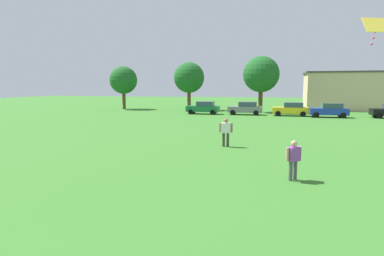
{
  "coord_description": "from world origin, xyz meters",
  "views": [
    {
      "loc": [
        3.77,
        -0.58,
        3.64
      ],
      "look_at": [
        1.23,
        9.9,
        2.24
      ],
      "focal_mm": 29.99,
      "sensor_mm": 36.0,
      "label": 1
    }
  ],
  "objects_px": {
    "adult_bystander": "(293,157)",
    "parked_car_gray_1": "(246,108)",
    "parked_car_green_0": "(204,108)",
    "parked_car_yellow_2": "(291,109)",
    "tree_center": "(189,78)",
    "tree_far_right": "(261,74)",
    "bystander_near_trees": "(226,130)",
    "parked_car_blue_3": "(329,110)",
    "tree_far_left": "(123,80)",
    "kite": "(375,27)"
  },
  "relations": [
    {
      "from": "parked_car_gray_1",
      "to": "tree_far_left",
      "type": "height_order",
      "value": "tree_far_left"
    },
    {
      "from": "tree_center",
      "to": "parked_car_green_0",
      "type": "bearing_deg",
      "value": -61.83
    },
    {
      "from": "kite",
      "to": "parked_car_green_0",
      "type": "relative_size",
      "value": 0.24
    },
    {
      "from": "adult_bystander",
      "to": "tree_far_left",
      "type": "relative_size",
      "value": 0.23
    },
    {
      "from": "parked_car_green_0",
      "to": "tree_center",
      "type": "bearing_deg",
      "value": -61.83
    },
    {
      "from": "adult_bystander",
      "to": "parked_car_green_0",
      "type": "bearing_deg",
      "value": 67.52
    },
    {
      "from": "kite",
      "to": "parked_car_blue_3",
      "type": "height_order",
      "value": "kite"
    },
    {
      "from": "parked_car_gray_1",
      "to": "tree_far_right",
      "type": "xyz_separation_m",
      "value": [
        1.74,
        4.54,
        4.46
      ]
    },
    {
      "from": "parked_car_green_0",
      "to": "tree_center",
      "type": "relative_size",
      "value": 0.58
    },
    {
      "from": "bystander_near_trees",
      "to": "parked_car_gray_1",
      "type": "height_order",
      "value": "bystander_near_trees"
    },
    {
      "from": "parked_car_gray_1",
      "to": "parked_car_yellow_2",
      "type": "height_order",
      "value": "same"
    },
    {
      "from": "tree_far_left",
      "to": "tree_far_right",
      "type": "height_order",
      "value": "tree_far_right"
    },
    {
      "from": "bystander_near_trees",
      "to": "parked_car_gray_1",
      "type": "bearing_deg",
      "value": 87.59
    },
    {
      "from": "parked_car_yellow_2",
      "to": "tree_far_left",
      "type": "relative_size",
      "value": 0.63
    },
    {
      "from": "tree_far_right",
      "to": "tree_center",
      "type": "bearing_deg",
      "value": 168.16
    },
    {
      "from": "parked_car_green_0",
      "to": "tree_far_right",
      "type": "bearing_deg",
      "value": -147.08
    },
    {
      "from": "parked_car_blue_3",
      "to": "tree_far_right",
      "type": "relative_size",
      "value": 0.55
    },
    {
      "from": "adult_bystander",
      "to": "kite",
      "type": "bearing_deg",
      "value": -23.01
    },
    {
      "from": "bystander_near_trees",
      "to": "parked_car_blue_3",
      "type": "distance_m",
      "value": 23.5
    },
    {
      "from": "tree_center",
      "to": "bystander_near_trees",
      "type": "bearing_deg",
      "value": -71.78
    },
    {
      "from": "tree_far_right",
      "to": "parked_car_yellow_2",
      "type": "bearing_deg",
      "value": -51.12
    },
    {
      "from": "adult_bystander",
      "to": "parked_car_gray_1",
      "type": "bearing_deg",
      "value": 57.16
    },
    {
      "from": "bystander_near_trees",
      "to": "parked_car_blue_3",
      "type": "xyz_separation_m",
      "value": [
        9.45,
        21.51,
        -0.18
      ]
    },
    {
      "from": "adult_bystander",
      "to": "parked_car_yellow_2",
      "type": "height_order",
      "value": "parked_car_yellow_2"
    },
    {
      "from": "parked_car_yellow_2",
      "to": "parked_car_blue_3",
      "type": "distance_m",
      "value": 4.42
    },
    {
      "from": "parked_car_green_0",
      "to": "adult_bystander",
      "type": "bearing_deg",
      "value": 108.11
    },
    {
      "from": "kite",
      "to": "parked_car_yellow_2",
      "type": "height_order",
      "value": "kite"
    },
    {
      "from": "parked_car_yellow_2",
      "to": "tree_center",
      "type": "relative_size",
      "value": 0.58
    },
    {
      "from": "parked_car_blue_3",
      "to": "tree_far_left",
      "type": "height_order",
      "value": "tree_far_left"
    },
    {
      "from": "tree_far_left",
      "to": "tree_far_right",
      "type": "xyz_separation_m",
      "value": [
        21.67,
        -1.5,
        0.68
      ]
    },
    {
      "from": "adult_bystander",
      "to": "tree_center",
      "type": "bearing_deg",
      "value": 69.59
    },
    {
      "from": "tree_center",
      "to": "adult_bystander",
      "type": "bearing_deg",
      "value": -69.82
    },
    {
      "from": "parked_car_green_0",
      "to": "tree_far_right",
      "type": "xyz_separation_m",
      "value": [
        7.25,
        4.7,
        4.46
      ]
    },
    {
      "from": "bystander_near_trees",
      "to": "tree_center",
      "type": "xyz_separation_m",
      "value": [
        -9.74,
        29.58,
        3.95
      ]
    },
    {
      "from": "adult_bystander",
      "to": "parked_car_green_0",
      "type": "height_order",
      "value": "parked_car_green_0"
    },
    {
      "from": "parked_car_gray_1",
      "to": "parked_car_yellow_2",
      "type": "xyz_separation_m",
      "value": [
        5.61,
        -0.27,
        0.0
      ]
    },
    {
      "from": "adult_bystander",
      "to": "tree_far_left",
      "type": "bearing_deg",
      "value": 83.59
    },
    {
      "from": "adult_bystander",
      "to": "tree_center",
      "type": "xyz_separation_m",
      "value": [
        -13.23,
        36.0,
        4.05
      ]
    },
    {
      "from": "adult_bystander",
      "to": "bystander_near_trees",
      "type": "xyz_separation_m",
      "value": [
        -3.5,
        6.42,
        0.09
      ]
    },
    {
      "from": "kite",
      "to": "tree_far_left",
      "type": "distance_m",
      "value": 43.49
    },
    {
      "from": "parked_car_gray_1",
      "to": "tree_center",
      "type": "bearing_deg",
      "value": -36.44
    },
    {
      "from": "parked_car_gray_1",
      "to": "tree_center",
      "type": "relative_size",
      "value": 0.58
    },
    {
      "from": "parked_car_gray_1",
      "to": "parked_car_green_0",
      "type": "bearing_deg",
      "value": 1.67
    },
    {
      "from": "parked_car_green_0",
      "to": "parked_car_yellow_2",
      "type": "relative_size",
      "value": 1.0
    },
    {
      "from": "adult_bystander",
      "to": "bystander_near_trees",
      "type": "relative_size",
      "value": 0.91
    },
    {
      "from": "parked_car_blue_3",
      "to": "tree_far_right",
      "type": "height_order",
      "value": "tree_far_right"
    },
    {
      "from": "tree_far_left",
      "to": "adult_bystander",
      "type": "bearing_deg",
      "value": -55.82
    },
    {
      "from": "bystander_near_trees",
      "to": "parked_car_gray_1",
      "type": "xyz_separation_m",
      "value": [
        -0.47,
        22.74,
        -0.18
      ]
    },
    {
      "from": "parked_car_gray_1",
      "to": "parked_car_blue_3",
      "type": "distance_m",
      "value": 10.0
    },
    {
      "from": "adult_bystander",
      "to": "parked_car_blue_3",
      "type": "height_order",
      "value": "parked_car_blue_3"
    }
  ]
}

